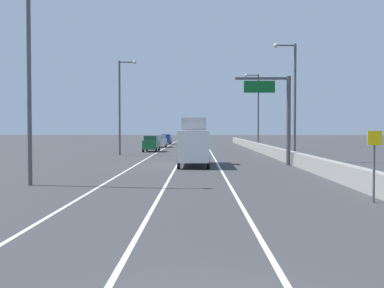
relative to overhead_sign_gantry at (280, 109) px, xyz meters
name	(u,v)px	position (x,y,z in m)	size (l,w,h in m)	color
ground_plane	(199,149)	(-6.66, 31.45, -4.73)	(320.00, 320.00, 0.00)	#38383A
lane_stripe_left	(158,152)	(-12.16, 22.45, -4.73)	(0.16, 130.00, 0.00)	silver
lane_stripe_center	(184,152)	(-8.66, 22.45, -4.73)	(0.16, 130.00, 0.00)	silver
lane_stripe_right	(211,152)	(-5.16, 22.45, -4.73)	(0.16, 130.00, 0.00)	silver
jersey_barrier_right	(280,154)	(1.34, 7.45, -4.18)	(0.60, 120.00, 1.10)	gray
overhead_sign_gantry	(280,109)	(0.00, 0.00, 0.00)	(4.68, 0.36, 7.50)	#47474C
speed_advisory_sign	(374,160)	(0.44, -20.23, -2.96)	(0.60, 0.11, 3.00)	#4C4C51
lamp_post_right_second	(292,94)	(1.91, 4.35, 1.55)	(2.14, 0.44, 11.03)	#4C4C51
lamp_post_right_third	(257,107)	(1.66, 29.05, 1.55)	(2.14, 0.44, 11.03)	#4C4C51
lamp_post_left_near	(33,70)	(-15.81, -14.34, 1.55)	(2.14, 0.44, 11.03)	#4C4C51
lamp_post_left_mid	(122,101)	(-15.77, 15.29, 1.55)	(2.14, 0.44, 11.03)	#4C4C51
car_blue_0	(166,139)	(-13.14, 54.54, -3.75)	(1.91, 4.81, 1.97)	#1E389E
car_silver_1	(161,141)	(-13.00, 38.88, -3.73)	(1.94, 4.82, 2.00)	#B7B7BC
car_green_2	(151,144)	(-13.13, 23.58, -3.66)	(2.04, 4.44, 2.15)	#196033
box_truck	(194,144)	(-7.23, -0.34, -2.89)	(2.46, 8.21, 4.03)	silver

